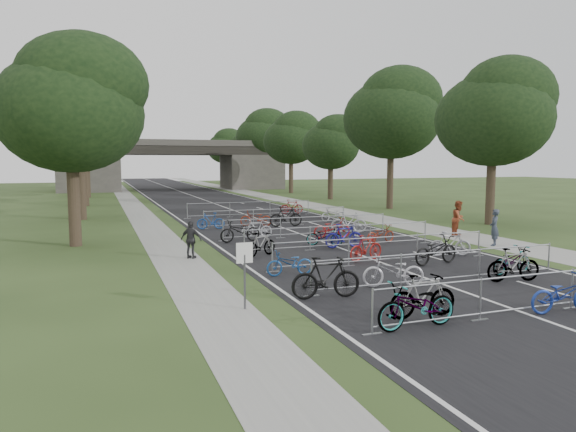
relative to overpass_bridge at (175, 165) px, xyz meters
name	(u,v)px	position (x,y,z in m)	size (l,w,h in m)	color
ground	(527,314)	(0.00, -65.00, -3.53)	(200.00, 200.00, 0.00)	#2E431C
road	(193,196)	(0.00, -15.00, -3.53)	(11.00, 140.00, 0.01)	black
sidewalk_right	(259,195)	(8.00, -15.00, -3.53)	(3.00, 140.00, 0.01)	gray
sidewalk_left	(126,198)	(-7.50, -15.00, -3.53)	(2.00, 140.00, 0.01)	gray
lane_markings	(193,196)	(0.00, -15.00, -3.53)	(0.12, 140.00, 0.00)	silver
overpass_bridge	(175,165)	(0.00, 0.00, 0.00)	(31.00, 8.00, 7.05)	#423F3B
park_sign	(245,263)	(-6.80, -62.00, -2.27)	(0.45, 0.06, 1.83)	#4C4C51
tree_left_0	(72,107)	(-11.39, -49.07, 2.96)	(6.72, 6.72, 10.25)	#33261C
tree_right_0	(496,115)	(13.11, -49.07, 3.39)	(7.17, 7.17, 10.93)	#33261C
tree_left_1	(80,113)	(-11.39, -37.07, 3.77)	(7.56, 7.56, 11.53)	#33261C
tree_right_1	(393,115)	(13.11, -37.07, 4.37)	(8.18, 8.18, 12.47)	#33261C
tree_left_2	(84,116)	(-11.39, -25.07, 4.58)	(8.40, 8.40, 12.81)	#33261C
tree_right_2	(332,143)	(13.11, -25.07, 2.41)	(6.16, 6.16, 9.39)	#33261C
tree_left_3	(87,139)	(-11.39, -13.07, 2.96)	(6.72, 6.72, 10.25)	#33261C
tree_right_3	(292,139)	(13.11, -13.07, 3.39)	(7.17, 7.17, 10.93)	#33261C
tree_left_4	(88,137)	(-11.39, -1.07, 3.77)	(7.56, 7.56, 11.53)	#33261C
tree_right_4	(264,136)	(13.11, -1.07, 4.37)	(8.18, 8.18, 12.47)	#33261C
tree_left_5	(90,135)	(-11.39, 10.93, 4.58)	(8.40, 8.40, 12.81)	#33261C
tree_right_5	(243,151)	(13.11, 10.93, 2.41)	(6.16, 6.16, 9.39)	#33261C
tree_left_6	(91,148)	(-11.39, 22.93, 2.96)	(6.72, 6.72, 10.25)	#33261C
tree_right_6	(226,147)	(13.11, 22.93, 3.39)	(7.17, 7.17, 10.93)	#33261C
barrier_row_0	(528,294)	(0.00, -65.00, -2.99)	(9.70, 0.08, 1.10)	#919398
barrier_row_1	(441,267)	(0.00, -61.40, -2.99)	(9.70, 0.08, 1.10)	#919398
barrier_row_2	(384,250)	(0.00, -57.80, -2.99)	(9.70, 0.08, 1.10)	#919398
barrier_row_3	(341,237)	(0.00, -54.00, -2.99)	(9.70, 0.08, 1.10)	#919398
barrier_row_4	(308,227)	(0.00, -50.00, -2.99)	(9.70, 0.08, 1.10)	#919398
barrier_row_5	(277,217)	(0.00, -45.00, -2.99)	(9.70, 0.08, 1.10)	#919398
barrier_row_6	(250,209)	(0.00, -39.00, -2.99)	(9.70, 0.08, 1.10)	#919398
bike_0	(417,306)	(-3.40, -65.01, -2.96)	(0.76, 2.17, 1.14)	#919398
bike_1	(423,296)	(-2.76, -64.33, -2.97)	(0.53, 1.89, 1.13)	#919398
bike_2	(563,294)	(0.96, -65.24, -3.02)	(0.68, 1.95, 1.02)	navy
bike_4	(326,278)	(-4.30, -61.77, -2.91)	(0.58, 2.07, 1.24)	black
bike_5	(394,271)	(-1.71, -61.26, -3.01)	(0.69, 1.98, 1.04)	silver
bike_6	(514,265)	(2.40, -62.01, -2.97)	(0.53, 1.88, 1.13)	#919398
bike_7	(511,261)	(3.19, -61.10, -3.04)	(0.65, 1.88, 0.99)	#919398
bike_8	(290,263)	(-4.22, -58.57, -3.09)	(0.59, 1.68, 0.88)	navy
bike_9	(366,248)	(-0.40, -57.10, -3.00)	(0.50, 1.77, 1.06)	maroon
bike_10	(436,250)	(1.78, -58.69, -2.97)	(0.74, 2.13, 1.12)	black
bike_11	(450,244)	(3.45, -57.40, -3.01)	(0.50, 1.76, 1.06)	#98999F
bike_12	(261,245)	(-4.08, -54.68, -3.02)	(0.48, 1.70, 1.02)	#919398
bike_13	(325,236)	(-0.41, -53.11, -3.08)	(0.60, 1.73, 0.91)	#919398
bike_14	(344,236)	(0.17, -53.97, -2.97)	(0.53, 1.86, 1.12)	navy
bike_15	(380,234)	(2.51, -53.29, -3.08)	(0.60, 1.72, 0.90)	maroon
bike_16	(240,231)	(-3.86, -50.59, -2.98)	(0.73, 2.10, 1.10)	black
bike_17	(257,229)	(-2.67, -49.48, -3.05)	(0.46, 1.62, 0.98)	#B8B9C1
bike_18	(332,228)	(0.99, -50.94, -3.01)	(0.70, 2.01, 1.06)	maroon
bike_19	(349,222)	(2.69, -49.53, -2.93)	(0.57, 2.00, 1.20)	#A5A5AD
bike_20	(211,221)	(-4.23, -45.24, -3.04)	(0.46, 1.63, 0.98)	#1A4491
bike_21	(256,218)	(-1.32, -44.82, -3.03)	(0.67, 1.93, 1.01)	maroon
bike_22	(286,217)	(0.38, -45.59, -2.91)	(0.58, 2.07, 1.24)	black
bike_23	(333,214)	(4.30, -44.13, -3.05)	(0.64, 1.84, 0.97)	#9A9BA2
bike_27	(292,207)	(3.55, -38.22, -2.99)	(0.51, 1.80, 1.08)	maroon
pedestrian_a	(494,228)	(7.15, -55.87, -2.66)	(0.63, 0.42, 1.74)	#2C3443
pedestrian_b	(459,219)	(7.69, -52.63, -2.58)	(0.92, 0.72, 1.90)	brown
pedestrian_c	(191,240)	(-6.90, -54.15, -2.75)	(0.92, 0.38, 1.56)	#2A2A2C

